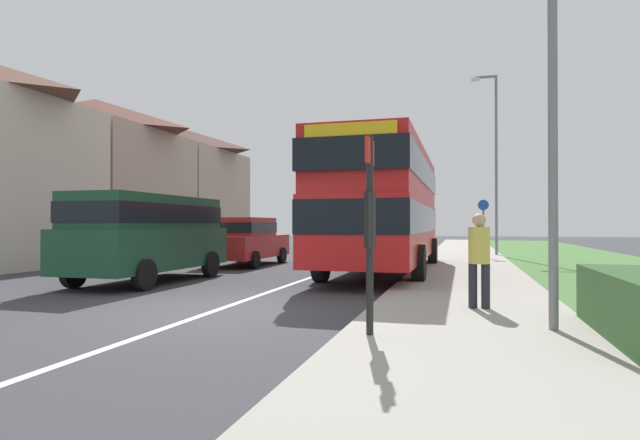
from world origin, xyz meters
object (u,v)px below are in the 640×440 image
(double_decker_bus, at_px, (385,203))
(bus_stop_sign, at_px, (370,220))
(street_lamp_mid, at_px, (494,154))
(pedestrian_at_stop, at_px, (479,256))
(cycle_route_sign, at_px, (483,226))
(parked_van_dark_green, at_px, (149,231))
(parked_car_red, at_px, (246,239))

(double_decker_bus, distance_m, bus_stop_sign, 9.30)
(double_decker_bus, bearing_deg, street_lamp_mid, 67.67)
(pedestrian_at_stop, relative_size, bus_stop_sign, 0.64)
(double_decker_bus, bearing_deg, bus_stop_sign, -82.70)
(bus_stop_sign, distance_m, cycle_route_sign, 16.04)
(parked_van_dark_green, distance_m, street_lamp_mid, 16.21)
(parked_van_dark_green, bearing_deg, double_decker_bus, 35.82)
(street_lamp_mid, bearing_deg, pedestrian_at_stop, -94.06)
(pedestrian_at_stop, relative_size, cycle_route_sign, 0.66)
(double_decker_bus, height_order, parked_van_dark_green, double_decker_bus)
(bus_stop_sign, relative_size, cycle_route_sign, 1.03)
(cycle_route_sign, bearing_deg, parked_car_red, -149.33)
(parked_car_red, relative_size, cycle_route_sign, 1.72)
(parked_van_dark_green, bearing_deg, bus_stop_sign, -37.84)
(bus_stop_sign, distance_m, street_lamp_mid, 18.57)
(parked_van_dark_green, distance_m, pedestrian_at_stop, 8.55)
(bus_stop_sign, relative_size, street_lamp_mid, 0.31)
(double_decker_bus, bearing_deg, parked_van_dark_green, -144.18)
(cycle_route_sign, bearing_deg, street_lamp_mid, 75.93)
(bus_stop_sign, bearing_deg, double_decker_bus, 97.30)
(parked_van_dark_green, height_order, street_lamp_mid, street_lamp_mid)
(parked_car_red, height_order, bus_stop_sign, bus_stop_sign)
(pedestrian_at_stop, bearing_deg, parked_van_dark_green, 161.11)
(parked_van_dark_green, bearing_deg, street_lamp_mid, 54.54)
(parked_van_dark_green, distance_m, parked_car_red, 5.71)
(parked_car_red, bearing_deg, street_lamp_mid, 38.68)
(bus_stop_sign, bearing_deg, cycle_route_sign, 83.08)
(street_lamp_mid, bearing_deg, double_decker_bus, -112.33)
(pedestrian_at_stop, xyz_separation_m, street_lamp_mid, (1.11, 15.68, 3.72))
(cycle_route_sign, bearing_deg, double_decker_bus, -114.85)
(double_decker_bus, height_order, street_lamp_mid, street_lamp_mid)
(parked_car_red, distance_m, cycle_route_sign, 9.85)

